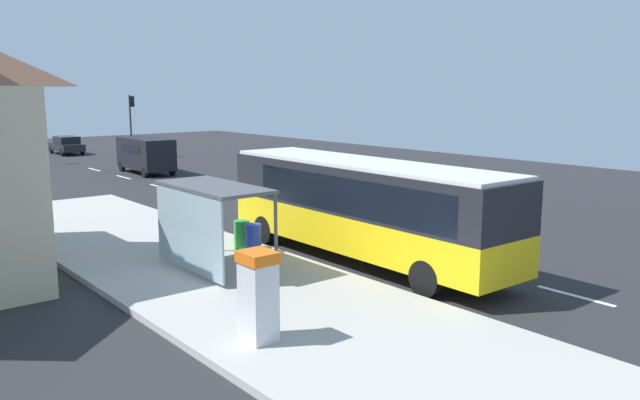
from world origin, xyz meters
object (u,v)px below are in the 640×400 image
(recycling_bin_blue, at_px, (253,238))
(traffic_light_near_side, at_px, (131,116))
(sedan_near, at_px, (66,145))
(bus, at_px, (362,204))
(bus_shelter, at_px, (204,206))
(white_van, at_px, (146,153))
(recycling_bin_green, at_px, (242,235))
(ticket_machine, at_px, (258,296))
(traffic_light_far_side, at_px, (12,117))

(recycling_bin_blue, xyz_separation_m, traffic_light_near_side, (9.70, 32.00, 2.65))
(recycling_bin_blue, bearing_deg, sedan_near, 80.35)
(sedan_near, distance_m, recycling_bin_blue, 38.77)
(bus, bearing_deg, bus_shelter, 160.68)
(white_van, height_order, recycling_bin_blue, white_van)
(recycling_bin_green, xyz_separation_m, traffic_light_near_side, (9.70, 31.30, 2.65))
(recycling_bin_blue, height_order, traffic_light_near_side, traffic_light_near_side)
(bus, distance_m, traffic_light_near_side, 35.26)
(recycling_bin_blue, distance_m, recycling_bin_green, 0.70)
(ticket_machine, relative_size, recycling_bin_blue, 2.04)
(recycling_bin_blue, bearing_deg, ticket_machine, -122.65)
(traffic_light_near_side, xyz_separation_m, traffic_light_far_side, (-8.60, 0.80, 0.15))
(traffic_light_far_side, bearing_deg, white_van, -63.26)
(sedan_near, distance_m, bus_shelter, 40.04)
(white_van, relative_size, bus_shelter, 1.32)
(bus, relative_size, traffic_light_far_side, 2.12)
(white_van, height_order, ticket_machine, white_van)
(sedan_near, height_order, recycling_bin_blue, sedan_near)
(bus, distance_m, traffic_light_far_side, 35.35)
(bus, relative_size, ticket_machine, 5.69)
(recycling_bin_blue, distance_m, bus_shelter, 2.77)
(white_van, relative_size, recycling_bin_blue, 5.55)
(traffic_light_near_side, bearing_deg, sedan_near, 117.22)
(ticket_machine, distance_m, recycling_bin_green, 8.03)
(bus, xyz_separation_m, traffic_light_far_side, (-1.39, 35.29, 1.61))
(white_van, relative_size, traffic_light_near_side, 1.06)
(recycling_bin_blue, relative_size, bus_shelter, 0.24)
(white_van, height_order, bus_shelter, bus_shelter)
(traffic_light_near_side, distance_m, traffic_light_far_side, 8.64)
(bus, height_order, traffic_light_near_side, traffic_light_near_side)
(bus, relative_size, traffic_light_near_side, 2.23)
(recycling_bin_blue, xyz_separation_m, bus_shelter, (-2.21, -0.84, 1.44))
(bus, xyz_separation_m, bus_shelter, (-4.70, 1.65, 0.25))
(sedan_near, height_order, recycling_bin_green, sedan_near)
(ticket_machine, distance_m, recycling_bin_blue, 7.44)
(bus, bearing_deg, traffic_light_far_side, 92.26)
(traffic_light_near_side, bearing_deg, white_van, -108.75)
(white_van, height_order, traffic_light_near_side, traffic_light_near_side)
(ticket_machine, relative_size, traffic_light_near_side, 0.39)
(sedan_near, height_order, traffic_light_far_side, traffic_light_far_side)
(recycling_bin_blue, bearing_deg, bus_shelter, -159.24)
(white_van, bearing_deg, bus_shelter, -110.43)
(white_van, height_order, sedan_near, white_van)
(ticket_machine, height_order, bus_shelter, bus_shelter)
(recycling_bin_green, bearing_deg, recycling_bin_blue, -90.00)
(recycling_bin_green, bearing_deg, ticket_machine, -119.95)
(bus, xyz_separation_m, white_van, (3.91, 24.76, -0.50))
(recycling_bin_green, height_order, traffic_light_far_side, traffic_light_far_side)
(ticket_machine, xyz_separation_m, bus_shelter, (1.79, 5.41, 0.93))
(recycling_bin_blue, distance_m, traffic_light_far_side, 32.94)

